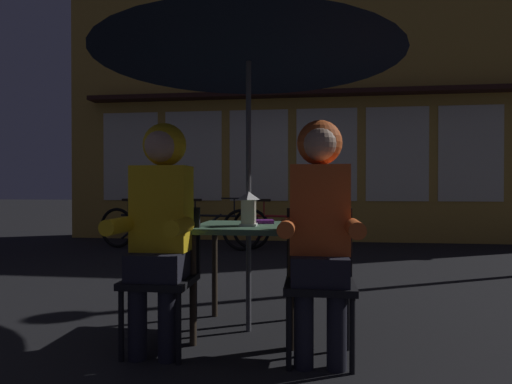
% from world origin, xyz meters
% --- Properties ---
extents(ground_plane, '(60.00, 60.00, 0.00)m').
position_xyz_m(ground_plane, '(0.00, 0.00, 0.00)').
color(ground_plane, black).
extents(cafe_table, '(0.72, 0.72, 0.74)m').
position_xyz_m(cafe_table, '(0.00, 0.00, 0.64)').
color(cafe_table, '#42664C').
rests_on(cafe_table, ground_plane).
extents(patio_umbrella, '(2.10, 2.10, 2.31)m').
position_xyz_m(patio_umbrella, '(0.00, 0.00, 2.06)').
color(patio_umbrella, '#4C4C51').
rests_on(patio_umbrella, ground_plane).
extents(lantern, '(0.11, 0.11, 0.23)m').
position_xyz_m(lantern, '(0.01, -0.09, 0.86)').
color(lantern, white).
rests_on(lantern, cafe_table).
extents(chair_left, '(0.40, 0.40, 0.87)m').
position_xyz_m(chair_left, '(-0.48, -0.37, 0.49)').
color(chair_left, black).
rests_on(chair_left, ground_plane).
extents(chair_right, '(0.40, 0.40, 0.87)m').
position_xyz_m(chair_right, '(0.48, -0.37, 0.49)').
color(chair_right, black).
rests_on(chair_right, ground_plane).
extents(person_left_hooded, '(0.45, 0.56, 1.40)m').
position_xyz_m(person_left_hooded, '(-0.48, -0.43, 0.85)').
color(person_left_hooded, black).
rests_on(person_left_hooded, ground_plane).
extents(person_right_hooded, '(0.45, 0.56, 1.40)m').
position_xyz_m(person_right_hooded, '(0.48, -0.43, 0.85)').
color(person_right_hooded, black).
rests_on(person_right_hooded, ground_plane).
extents(shopfront_building, '(10.00, 0.93, 6.20)m').
position_xyz_m(shopfront_building, '(0.71, 5.39, 3.09)').
color(shopfront_building, gold).
rests_on(shopfront_building, ground_plane).
extents(bicycle_nearest, '(1.65, 0.41, 0.84)m').
position_xyz_m(bicycle_nearest, '(-2.27, 3.75, 0.35)').
color(bicycle_nearest, black).
rests_on(bicycle_nearest, ground_plane).
extents(bicycle_second, '(1.67, 0.32, 0.84)m').
position_xyz_m(bicycle_second, '(-1.16, 3.83, 0.35)').
color(bicycle_second, black).
rests_on(bicycle_second, ground_plane).
extents(bicycle_third, '(1.64, 0.45, 0.84)m').
position_xyz_m(bicycle_third, '(-0.04, 3.82, 0.35)').
color(bicycle_third, black).
rests_on(bicycle_third, ground_plane).
extents(book, '(0.22, 0.17, 0.02)m').
position_xyz_m(book, '(0.06, 0.14, 0.75)').
color(book, '#661E7A').
rests_on(book, cafe_table).
extents(potted_plant, '(0.60, 0.60, 0.92)m').
position_xyz_m(potted_plant, '(-2.37, 4.20, 0.54)').
color(potted_plant, brown).
rests_on(potted_plant, ground_plane).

